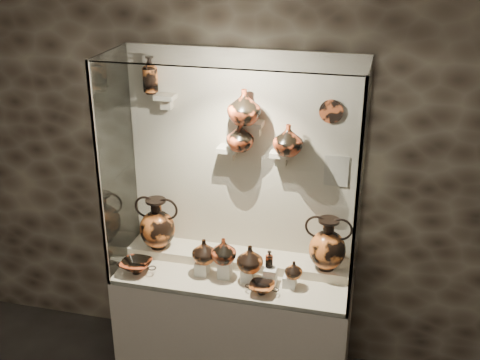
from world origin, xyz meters
name	(u,v)px	position (x,y,z in m)	size (l,w,h in m)	color
wall_back	(244,159)	(0.00, 2.50, 1.60)	(5.00, 0.02, 3.20)	#2C231B
plinth	(234,323)	(0.00, 2.18, 0.40)	(1.70, 0.60, 0.80)	#BCAF98
front_tier	(233,276)	(0.00, 2.18, 0.82)	(1.68, 0.58, 0.03)	beige
rear_tier	(239,260)	(0.00, 2.35, 0.85)	(1.70, 0.25, 0.10)	beige
back_panel	(244,160)	(0.00, 2.50, 1.60)	(1.70, 0.03, 1.60)	#BCAF98
glass_front	(221,194)	(0.00, 1.88, 1.60)	(1.70, 0.01, 1.60)	white
glass_left	(117,165)	(-0.85, 2.18, 1.60)	(0.01, 0.60, 1.60)	white
glass_right	(360,189)	(0.85, 2.18, 1.60)	(0.01, 0.60, 1.60)	white
glass_top	(232,58)	(0.00, 2.18, 2.40)	(1.70, 0.60, 0.01)	white
frame_post_left	(99,181)	(-0.84, 1.89, 1.60)	(0.02, 0.02, 1.60)	gray
frame_post_right	(356,207)	(0.84, 1.89, 1.60)	(0.02, 0.02, 1.60)	gray
pedestal_a	(202,268)	(-0.22, 2.13, 0.88)	(0.09, 0.09, 0.10)	silver
pedestal_b	(225,269)	(-0.05, 2.13, 0.90)	(0.09, 0.09, 0.13)	silver
pedestal_c	(248,275)	(0.12, 2.13, 0.88)	(0.09, 0.09, 0.09)	silver
pedestal_d	(270,276)	(0.28, 2.13, 0.89)	(0.09, 0.09, 0.12)	silver
pedestal_e	(290,281)	(0.42, 2.13, 0.87)	(0.09, 0.09, 0.08)	silver
bracket_ul	(165,97)	(-0.55, 2.42, 2.05)	(0.14, 0.12, 0.04)	#BCAF98
bracket_ca	(228,149)	(-0.10, 2.42, 1.70)	(0.14, 0.12, 0.04)	#BCAF98
bracket_cb	(256,124)	(0.10, 2.42, 1.90)	(0.10, 0.12, 0.04)	#BCAF98
bracket_cc	(281,154)	(0.28, 2.42, 1.70)	(0.14, 0.12, 0.04)	#BCAF98
amphora_left	(157,223)	(-0.62, 2.31, 1.10)	(0.32, 0.32, 0.40)	#CC6227
amphora_right	(328,244)	(0.65, 2.31, 1.10)	(0.32, 0.32, 0.39)	#CC6227
jug_a	(204,251)	(-0.20, 2.13, 1.02)	(0.17, 0.17, 0.18)	#CC6227
jug_b	(224,251)	(-0.05, 2.11, 1.05)	(0.18, 0.18, 0.19)	#BA4420
jug_c	(250,258)	(0.14, 2.11, 1.02)	(0.19, 0.19, 0.20)	#CC6227
jug_e	(294,270)	(0.45, 2.11, 0.97)	(0.12, 0.12, 0.13)	#CC6227
lekythos_small	(269,258)	(0.27, 2.15, 1.02)	(0.06, 0.06, 0.14)	#BA4420
kylix_left	(136,266)	(-0.69, 2.03, 0.89)	(0.29, 0.24, 0.11)	#BA4420
kylix_right	(262,287)	(0.25, 1.99, 0.87)	(0.22, 0.19, 0.09)	#CC6227
lekythos_tall	(150,73)	(-0.65, 2.41, 2.21)	(0.12, 0.12, 0.29)	#CC6227
ovoid_vase_a	(240,136)	(0.00, 2.37, 1.82)	(0.19, 0.19, 0.20)	#BA4420
ovoid_vase_b	(244,107)	(0.03, 2.36, 2.04)	(0.23, 0.23, 0.24)	#BA4420
ovoid_vase_c	(288,140)	(0.34, 2.37, 1.82)	(0.21, 0.21, 0.21)	#BA4420
wall_plate	(331,111)	(0.60, 2.47, 2.01)	(0.16, 0.16, 0.02)	#B14A22
info_placard	(336,171)	(0.66, 2.47, 1.59)	(0.17, 0.01, 0.22)	beige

